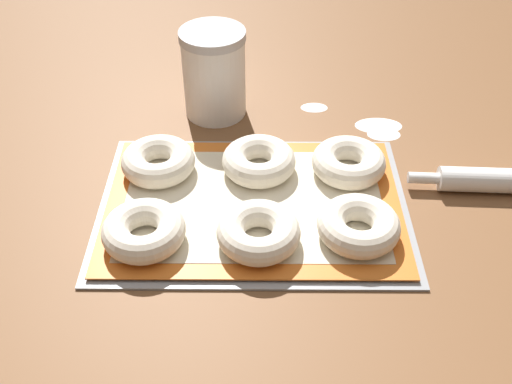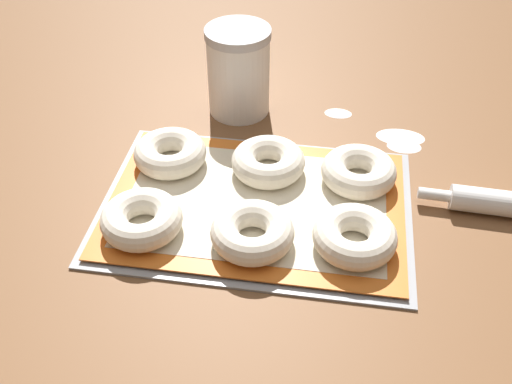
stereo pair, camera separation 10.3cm
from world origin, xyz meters
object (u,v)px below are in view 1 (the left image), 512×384
Objects in this scene: baking_tray at (256,205)px; bagel_front_right at (361,226)px; flour_canister at (216,73)px; bagel_front_left at (147,231)px; bagel_back_right at (351,162)px; bagel_back_center at (260,161)px; bagel_front_center at (260,232)px; bagel_back_left at (161,161)px.

bagel_front_right is at bearing -25.52° from baking_tray.
flour_canister reaches higher than baking_tray.
flour_canister is (-0.23, 0.35, 0.05)m from bagel_front_right.
bagel_back_right is at bearing 27.23° from bagel_front_left.
bagel_front_left is at bearing -151.43° from baking_tray.
bagel_front_right and bagel_back_center have the same top height.
bagel_front_center is at bearing -89.84° from bagel_back_center.
bagel_front_center is at bearing -45.12° from bagel_back_left.
baking_tray is 3.98× the size of bagel_back_left.
baking_tray is 3.98× the size of bagel_back_center.
baking_tray is 0.09m from bagel_front_center.
flour_canister is at bearing 105.28° from baking_tray.
bagel_back_left is at bearing 179.79° from bagel_back_right.
bagel_back_center is 0.15m from bagel_back_right.
baking_tray is 0.18m from bagel_back_left.
bagel_back_center is at bearing 90.16° from bagel_front_center.
flour_canister is (-0.08, 0.20, 0.05)m from bagel_back_center.
baking_tray is 0.08m from bagel_back_center.
bagel_front_right is 1.00× the size of bagel_back_left.
bagel_back_center is at bearing 85.83° from baking_tray.
bagel_front_center is 0.23m from bagel_back_left.
bagel_front_left is (-0.16, -0.09, 0.03)m from baking_tray.
bagel_back_left is (-0.31, 0.15, 0.00)m from bagel_front_right.
bagel_front_center and bagel_front_right have the same top height.
bagel_back_right is at bearing -40.54° from flour_canister.
flour_canister reaches higher than bagel_front_right.
bagel_front_left is 1.00× the size of bagel_front_center.
bagel_front_center is 0.15m from bagel_front_right.
flour_canister is at bearing 112.42° from bagel_back_center.
bagel_back_left is at bearing 154.01° from baking_tray.
baking_tray is at bearing -94.17° from bagel_back_center.
bagel_back_right is (0.32, -0.00, 0.00)m from bagel_back_left.
bagel_front_center is at bearing -132.57° from bagel_back_right.
bagel_front_right is 1.00× the size of bagel_back_right.
flour_canister is at bearing 76.98° from bagel_front_left.
bagel_front_left and bagel_front_center have the same top height.
bagel_front_center is 0.17m from bagel_back_center.
flour_canister reaches higher than bagel_back_left.
bagel_front_left is at bearing -152.77° from bagel_back_right.
bagel_front_right is 0.35m from bagel_back_left.
bagel_back_right is at bearing -0.21° from bagel_back_left.
bagel_back_right reaches higher than baking_tray.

